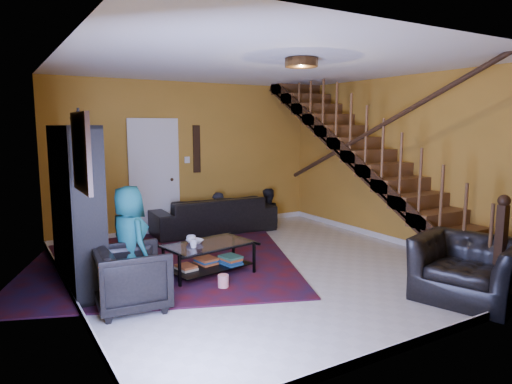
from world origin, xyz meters
TOP-DOWN VIEW (x-y plane):
  - floor at (0.00, 0.00)m, footprint 5.50×5.50m
  - room at (-1.33, 1.33)m, footprint 5.50×5.50m
  - staircase at (2.12, -0.00)m, footprint 0.95×5.02m
  - bookshelf at (-2.40, 0.60)m, footprint 0.35×1.80m
  - door at (-0.70, 2.73)m, footprint 0.82×0.05m
  - framed_picture at (-2.57, -0.90)m, footprint 0.04×0.74m
  - wall_hanging at (0.15, 2.73)m, footprint 0.14×0.03m
  - ceiling_fixture at (0.00, -0.80)m, footprint 0.40×0.40m
  - rug at (-1.10, 1.25)m, footprint 5.03×5.33m
  - sofa at (0.27, 2.30)m, footprint 2.34×1.02m
  - armchair_left at (-2.05, -0.54)m, footprint 0.83×0.81m
  - armchair_right at (1.35, -2.25)m, footprint 1.26×1.35m
  - person_adult_a at (0.38, 2.35)m, footprint 0.46×0.32m
  - person_adult_b at (1.50, 2.35)m, footprint 0.62×0.51m
  - person_child at (-1.95, -0.11)m, footprint 0.56×0.72m
  - coffee_table at (-0.84, 0.09)m, footprint 1.22×0.85m
  - cup_a at (-1.03, 0.24)m, footprint 0.16×0.16m
  - cup_b at (-1.11, -0.02)m, footprint 0.13×0.13m
  - bowl at (-1.00, 0.18)m, footprint 0.25×0.25m
  - vase at (-2.41, 0.10)m, footprint 0.18×0.18m
  - popcorn_bucket at (-0.92, -0.50)m, footprint 0.18×0.18m

SIDE VIEW (x-z plane):
  - floor at x=0.00m, z-range 0.00..0.00m
  - rug at x=-1.10m, z-range 0.00..0.02m
  - room at x=-1.33m, z-range -2.70..2.80m
  - popcorn_bucket at x=-0.92m, z-range 0.02..0.18m
  - person_adult_b at x=1.50m, z-range -0.45..0.74m
  - person_adult_a at x=0.38m, z-range -0.45..0.75m
  - coffee_table at x=-0.84m, z-range 0.03..0.46m
  - sofa at x=0.27m, z-range 0.00..0.67m
  - armchair_left at x=-2.05m, z-range 0.00..0.70m
  - armchair_right at x=1.35m, z-range 0.00..0.72m
  - bowl at x=-1.00m, z-range 0.43..0.48m
  - cup_b at x=-1.11m, z-range 0.43..0.53m
  - cup_a at x=-1.03m, z-range 0.43..0.53m
  - person_child at x=-1.95m, z-range 0.00..1.31m
  - bookshelf at x=-2.40m, z-range -0.04..1.96m
  - door at x=-0.70m, z-range 0.00..2.05m
  - staircase at x=2.12m, z-range -0.19..2.99m
  - wall_hanging at x=0.15m, z-range 1.10..2.00m
  - framed_picture at x=-2.57m, z-range 1.38..2.12m
  - vase at x=-2.41m, z-range 2.00..2.19m
  - ceiling_fixture at x=0.00m, z-range 2.69..2.79m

